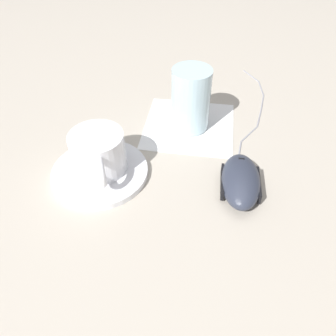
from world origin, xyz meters
The scene contains 7 objects.
ground_plane centered at (0.00, 0.00, 0.00)m, with size 3.00×3.00×0.00m, color #B2A899.
saucer centered at (0.11, 0.02, 0.01)m, with size 0.15×0.15×0.01m, color white.
coffee_cup centered at (0.10, 0.02, 0.04)m, with size 0.08×0.11×0.07m.
computer_mouse centered at (-0.10, 0.10, 0.02)m, with size 0.09×0.12×0.04m.
mouse_cable centered at (-0.21, -0.11, 0.00)m, with size 0.14×0.31×0.00m.
napkin_under_glass centered at (-0.06, -0.08, 0.00)m, with size 0.17×0.17×0.00m, color white.
drinking_glass centered at (-0.06, -0.08, 0.06)m, with size 0.07×0.07×0.11m, color silver.
Camera 1 is at (0.07, 0.41, 0.37)m, focal length 35.00 mm.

